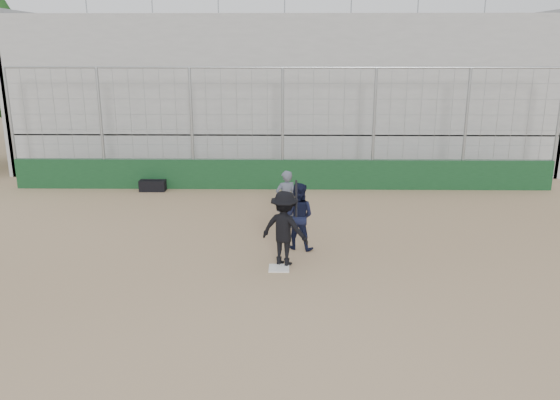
{
  "coord_description": "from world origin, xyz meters",
  "views": [
    {
      "loc": [
        0.19,
        -10.92,
        4.57
      ],
      "look_at": [
        0.0,
        1.4,
        1.15
      ],
      "focal_mm": 35.0,
      "sensor_mm": 36.0,
      "label": 1
    }
  ],
  "objects_px": {
    "umpire": "(286,203)",
    "equipment_bag": "(153,186)",
    "catcher_crouched": "(298,227)",
    "batter_at_plate": "(285,228)"
  },
  "relations": [
    {
      "from": "umpire",
      "to": "equipment_bag",
      "type": "height_order",
      "value": "umpire"
    },
    {
      "from": "catcher_crouched",
      "to": "equipment_bag",
      "type": "xyz_separation_m",
      "value": [
        -4.75,
        5.39,
        -0.36
      ]
    },
    {
      "from": "batter_at_plate",
      "to": "equipment_bag",
      "type": "xyz_separation_m",
      "value": [
        -4.44,
        6.35,
        -0.65
      ]
    },
    {
      "from": "equipment_bag",
      "to": "batter_at_plate",
      "type": "bearing_deg",
      "value": -55.08
    },
    {
      "from": "batter_at_plate",
      "to": "umpire",
      "type": "xyz_separation_m",
      "value": [
        0.02,
        2.51,
        -0.13
      ]
    },
    {
      "from": "batter_at_plate",
      "to": "catcher_crouched",
      "type": "bearing_deg",
      "value": 72.22
    },
    {
      "from": "equipment_bag",
      "to": "umpire",
      "type": "bearing_deg",
      "value": -40.79
    },
    {
      "from": "catcher_crouched",
      "to": "umpire",
      "type": "distance_m",
      "value": 1.58
    },
    {
      "from": "batter_at_plate",
      "to": "equipment_bag",
      "type": "relative_size",
      "value": 2.12
    },
    {
      "from": "catcher_crouched",
      "to": "umpire",
      "type": "relative_size",
      "value": 0.78
    }
  ]
}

